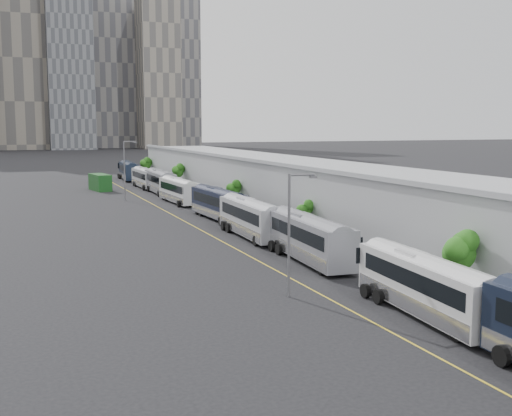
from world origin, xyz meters
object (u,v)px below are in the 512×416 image
bus_9 (129,172)px  shipping_container (100,182)px  bus_4 (251,221)px  bus_8 (145,180)px  bus_3 (309,242)px  bus_6 (179,193)px  bus_5 (219,206)px  street_lamp_near (292,226)px  street_lamp_far (126,166)px  bus_7 (160,184)px  suv (100,179)px  bus_2 (425,291)px

bus_9 → shipping_container: 21.16m
bus_4 → bus_8: bearing=91.1°
bus_3 → bus_6: bearing=93.5°
bus_5 → street_lamp_near: 35.73m
bus_8 → bus_4: bearing=-91.4°
bus_3 → bus_8: size_ratio=1.09×
bus_8 → bus_9: bearing=88.5°
bus_3 → street_lamp_far: 49.40m
bus_8 → shipping_container: size_ratio=1.99×
bus_6 → bus_3: bearing=-92.4°
street_lamp_far → bus_3: bearing=-82.3°
bus_7 → shipping_container: 11.99m
shipping_container → bus_9: bearing=57.7°
bus_9 → suv: (-6.43, -4.32, -0.86)m
bus_8 → street_lamp_near: bearing=-95.4°
bus_2 → bus_6: size_ratio=1.02×
bus_7 → bus_9: bearing=91.5°
street_lamp_far → suv: 31.95m
street_lamp_near → street_lamp_far: (-0.68, 58.30, 0.39)m
bus_2 → street_lamp_near: street_lamp_near is taller
street_lamp_near → suv: size_ratio=1.52×
bus_3 → bus_4: (-0.36, 12.70, -0.01)m
bus_3 → bus_6: size_ratio=1.07×
bus_2 → street_lamp_far: size_ratio=1.42×
bus_6 → bus_7: (0.45, 14.14, 0.10)m
suv → bus_3: bearing=-99.7°
bus_7 → street_lamp_near: (-6.34, -66.52, 3.13)m
bus_4 → street_lamp_far: bearing=101.3°
bus_2 → shipping_container: bus_2 is taller
bus_5 → street_lamp_near: bearing=-102.8°
bus_2 → bus_8: size_ratio=1.04×
street_lamp_far → shipping_container: (-1.60, 16.54, -3.73)m
bus_7 → bus_8: bearing=93.2°
bus_2 → bus_9: (0.48, 101.08, 0.06)m
bus_2 → bus_3: bearing=93.0°
bus_2 → bus_9: bearing=93.9°
bus_6 → street_lamp_near: bearing=-98.8°
bus_7 → bus_9: 27.75m
bus_4 → suv: bus_4 is taller
bus_4 → bus_6: (0.32, 30.20, -0.10)m
suv → bus_4: bearing=-99.2°
bus_5 → street_lamp_far: (-6.97, 23.27, 3.56)m
bus_2 → bus_5: bearing=93.2°
street_lamp_far → shipping_container: 17.03m
bus_6 → street_lamp_far: 9.56m
bus_5 → suv: bearing=94.3°
suv → street_lamp_far: bearing=-104.8°
bus_2 → bus_7: size_ratio=0.96×
bus_7 → suv: (-6.67, 23.42, -0.88)m
bus_2 → bus_3: (0.31, 16.28, 0.09)m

